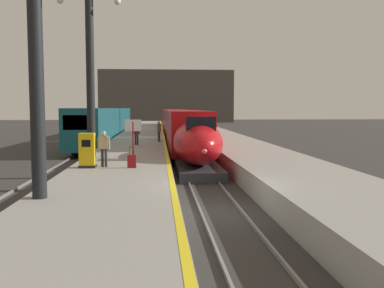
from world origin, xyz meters
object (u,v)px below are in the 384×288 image
Objects in this scene: regional_train_adjacent at (107,123)px; station_column_mid at (90,54)px; highspeed_train_main at (178,125)px; rolling_suitcase at (132,161)px; departure_info_board at (133,131)px; passenger_far_waiting at (136,132)px; ticket_machine_yellow at (87,152)px; passenger_near_edge at (104,146)px; passenger_mid_platform at (159,130)px; station_column_near at (37,22)px.

station_column_mid reaches higher than regional_train_adjacent.
highspeed_train_main is 58.58× the size of rolling_suitcase.
station_column_mid reaches higher than departure_info_board.
regional_train_adjacent is 18.27m from passenger_far_waiting.
station_column_mid is 6.13m from ticket_machine_yellow.
highspeed_train_main is at bearing -9.81° from regional_train_adjacent.
ticket_machine_yellow is at bearing -115.65° from departure_info_board.
passenger_mid_platform is at bearing 80.47° from passenger_near_edge.
passenger_far_waiting is at bearing 85.85° from passenger_near_edge.
station_column_mid reaches higher than passenger_far_waiting.
passenger_mid_platform is at bearing 80.84° from station_column_near.
regional_train_adjacent is 21.66× the size of passenger_near_edge.
regional_train_adjacent is 21.66× the size of passenger_far_waiting.
passenger_far_waiting is (0.90, 12.38, 0.00)m from passenger_near_edge.
regional_train_adjacent is 22.87× the size of ticket_machine_yellow.
highspeed_train_main reaches higher than passenger_near_edge.
passenger_far_waiting is 12.81m from rolling_suitcase.
regional_train_adjacent reaches higher than passenger_near_edge.
departure_info_board is at bearing 73.09° from passenger_near_edge.
passenger_far_waiting is at bearing -119.18° from passenger_mid_platform.
rolling_suitcase is at bearing -58.42° from station_column_mid.
highspeed_train_main is 34.04× the size of passenger_near_edge.
station_column_near is 8.27m from ticket_machine_yellow.
station_column_near is at bearing -109.44° from rolling_suitcase.
regional_train_adjacent is 30.34m from passenger_near_edge.
highspeed_train_main is 6.12× the size of station_column_mid.
station_column_near is 8.35m from passenger_near_edge.
passenger_mid_platform reaches higher than ticket_machine_yellow.
station_column_near is 0.91× the size of station_column_mid.
regional_train_adjacent reaches higher than passenger_far_waiting.
passenger_near_edge is at bearing -99.53° from passenger_mid_platform.
station_column_near reaches higher than passenger_mid_platform.
passenger_near_edge reaches higher than ticket_machine_yellow.
ticket_machine_yellow is (2.55, -30.33, -0.34)m from regional_train_adjacent.
highspeed_train_main is 27.14× the size of departure_info_board.
highspeed_train_main is 34.04× the size of passenger_far_waiting.
highspeed_train_main is 34.04× the size of passenger_mid_platform.
station_column_near reaches higher than rolling_suitcase.
station_column_near is 11.68m from departure_info_board.
departure_info_board is (1.89, 3.93, 0.77)m from ticket_machine_yellow.
station_column_near is 5.37× the size of ticket_machine_yellow.
regional_train_adjacent is 15.89m from passenger_mid_platform.
station_column_mid is (2.20, -26.66, 4.56)m from regional_train_adjacent.
regional_train_adjacent is 4.26× the size of station_column_near.
passenger_near_edge is 12.41m from passenger_far_waiting.
passenger_mid_platform and passenger_far_waiting have the same top height.
ticket_machine_yellow is at bearing -85.19° from regional_train_adjacent.
passenger_mid_platform is 15.93m from ticket_machine_yellow.
departure_info_board is (2.18, 10.83, -3.79)m from station_column_near.
rolling_suitcase is (2.41, -3.92, -5.33)m from station_column_mid.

